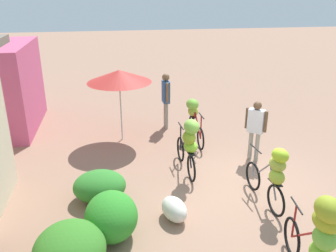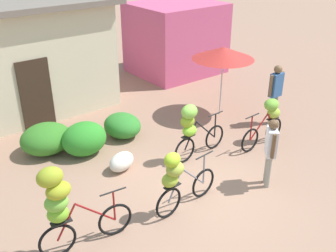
{
  "view_description": "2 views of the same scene",
  "coord_description": "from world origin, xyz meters",
  "px_view_note": "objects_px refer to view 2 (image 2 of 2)",
  "views": [
    {
      "loc": [
        -6.7,
        2.83,
        4.34
      ],
      "look_at": [
        1.18,
        1.58,
        1.16
      ],
      "focal_mm": 38.31,
      "sensor_mm": 36.0,
      "label": 1
    },
    {
      "loc": [
        -4.85,
        -5.11,
        5.1
      ],
      "look_at": [
        0.2,
        1.36,
        1.0
      ],
      "focal_mm": 41.94,
      "sensor_mm": 36.0,
      "label": 2
    }
  ],
  "objects_px": {
    "shop_pink": "(176,38)",
    "market_umbrella": "(223,53)",
    "person_bystander": "(276,88)",
    "bicycle_leftmost": "(63,203)",
    "person_vendor": "(271,146)",
    "bicycle_center_loaded": "(192,126)",
    "building_low": "(15,59)",
    "bicycle_by_shop": "(269,117)",
    "bicycle_near_pile": "(178,177)",
    "produce_sack": "(122,162)"
  },
  "relations": [
    {
      "from": "shop_pink",
      "to": "market_umbrella",
      "type": "distance_m",
      "value": 4.35
    },
    {
      "from": "person_bystander",
      "to": "bicycle_leftmost",
      "type": "bearing_deg",
      "value": -170.85
    },
    {
      "from": "market_umbrella",
      "to": "person_bystander",
      "type": "height_order",
      "value": "market_umbrella"
    },
    {
      "from": "bicycle_leftmost",
      "to": "person_vendor",
      "type": "bearing_deg",
      "value": -10.53
    },
    {
      "from": "market_umbrella",
      "to": "bicycle_center_loaded",
      "type": "relative_size",
      "value": 1.24
    },
    {
      "from": "building_low",
      "to": "bicycle_by_shop",
      "type": "bearing_deg",
      "value": -53.91
    },
    {
      "from": "bicycle_by_shop",
      "to": "building_low",
      "type": "bearing_deg",
      "value": 126.09
    },
    {
      "from": "shop_pink",
      "to": "bicycle_near_pile",
      "type": "bearing_deg",
      "value": -128.75
    },
    {
      "from": "building_low",
      "to": "bicycle_center_loaded",
      "type": "distance_m",
      "value": 5.92
    },
    {
      "from": "person_vendor",
      "to": "bicycle_center_loaded",
      "type": "bearing_deg",
      "value": 107.48
    },
    {
      "from": "produce_sack",
      "to": "person_vendor",
      "type": "height_order",
      "value": "person_vendor"
    },
    {
      "from": "building_low",
      "to": "person_vendor",
      "type": "bearing_deg",
      "value": -68.56
    },
    {
      "from": "person_vendor",
      "to": "bicycle_by_shop",
      "type": "bearing_deg",
      "value": 39.69
    },
    {
      "from": "market_umbrella",
      "to": "bicycle_leftmost",
      "type": "bearing_deg",
      "value": -157.72
    },
    {
      "from": "person_vendor",
      "to": "person_bystander",
      "type": "distance_m",
      "value": 3.23
    },
    {
      "from": "produce_sack",
      "to": "person_vendor",
      "type": "xyz_separation_m",
      "value": [
        2.22,
        -2.5,
        0.76
      ]
    },
    {
      "from": "bicycle_leftmost",
      "to": "produce_sack",
      "type": "height_order",
      "value": "bicycle_leftmost"
    },
    {
      "from": "bicycle_near_pile",
      "to": "produce_sack",
      "type": "relative_size",
      "value": 2.36
    },
    {
      "from": "building_low",
      "to": "person_bystander",
      "type": "xyz_separation_m",
      "value": [
        5.45,
        -5.34,
        -0.6
      ]
    },
    {
      "from": "building_low",
      "to": "shop_pink",
      "type": "distance_m",
      "value": 6.25
    },
    {
      "from": "person_bystander",
      "to": "building_low",
      "type": "bearing_deg",
      "value": 135.56
    },
    {
      "from": "market_umbrella",
      "to": "bicycle_by_shop",
      "type": "distance_m",
      "value": 2.43
    },
    {
      "from": "shop_pink",
      "to": "bicycle_near_pile",
      "type": "distance_m",
      "value": 8.88
    },
    {
      "from": "bicycle_leftmost",
      "to": "bicycle_by_shop",
      "type": "relative_size",
      "value": 1.09
    },
    {
      "from": "market_umbrella",
      "to": "bicycle_leftmost",
      "type": "distance_m",
      "value": 6.78
    },
    {
      "from": "building_low",
      "to": "market_umbrella",
      "type": "bearing_deg",
      "value": -39.62
    },
    {
      "from": "bicycle_center_loaded",
      "to": "bicycle_leftmost",
      "type": "bearing_deg",
      "value": -164.33
    },
    {
      "from": "bicycle_leftmost",
      "to": "bicycle_near_pile",
      "type": "height_order",
      "value": "bicycle_leftmost"
    },
    {
      "from": "building_low",
      "to": "bicycle_near_pile",
      "type": "bearing_deg",
      "value": -84.18
    },
    {
      "from": "market_umbrella",
      "to": "shop_pink",
      "type": "bearing_deg",
      "value": 69.48
    },
    {
      "from": "market_umbrella",
      "to": "bicycle_near_pile",
      "type": "relative_size",
      "value": 1.27
    },
    {
      "from": "building_low",
      "to": "market_umbrella",
      "type": "height_order",
      "value": "building_low"
    },
    {
      "from": "bicycle_by_shop",
      "to": "bicycle_leftmost",
      "type": "bearing_deg",
      "value": -175.58
    },
    {
      "from": "building_low",
      "to": "person_vendor",
      "type": "relative_size",
      "value": 3.69
    },
    {
      "from": "bicycle_leftmost",
      "to": "market_umbrella",
      "type": "bearing_deg",
      "value": 22.28
    },
    {
      "from": "building_low",
      "to": "bicycle_near_pile",
      "type": "relative_size",
      "value": 3.58
    },
    {
      "from": "person_vendor",
      "to": "person_bystander",
      "type": "bearing_deg",
      "value": 36.66
    },
    {
      "from": "building_low",
      "to": "produce_sack",
      "type": "height_order",
      "value": "building_low"
    },
    {
      "from": "building_low",
      "to": "bicycle_center_loaded",
      "type": "bearing_deg",
      "value": -67.24
    },
    {
      "from": "bicycle_center_loaded",
      "to": "bicycle_by_shop",
      "type": "xyz_separation_m",
      "value": [
        2.11,
        -0.6,
        -0.15
      ]
    },
    {
      "from": "bicycle_leftmost",
      "to": "bicycle_center_loaded",
      "type": "distance_m",
      "value": 3.92
    },
    {
      "from": "shop_pink",
      "to": "person_vendor",
      "type": "height_order",
      "value": "shop_pink"
    },
    {
      "from": "market_umbrella",
      "to": "produce_sack",
      "type": "relative_size",
      "value": 3.0
    },
    {
      "from": "shop_pink",
      "to": "bicycle_by_shop",
      "type": "height_order",
      "value": "shop_pink"
    },
    {
      "from": "bicycle_near_pile",
      "to": "produce_sack",
      "type": "xyz_separation_m",
      "value": [
        -0.06,
        2.01,
        -0.6
      ]
    },
    {
      "from": "market_umbrella",
      "to": "produce_sack",
      "type": "xyz_separation_m",
      "value": [
        -4.09,
        -0.86,
        -1.71
      ]
    },
    {
      "from": "building_low",
      "to": "person_bystander",
      "type": "relative_size",
      "value": 3.33
    },
    {
      "from": "bicycle_near_pile",
      "to": "person_vendor",
      "type": "distance_m",
      "value": 2.22
    },
    {
      "from": "bicycle_center_loaded",
      "to": "produce_sack",
      "type": "bearing_deg",
      "value": 158.81
    },
    {
      "from": "produce_sack",
      "to": "person_vendor",
      "type": "distance_m",
      "value": 3.43
    }
  ]
}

